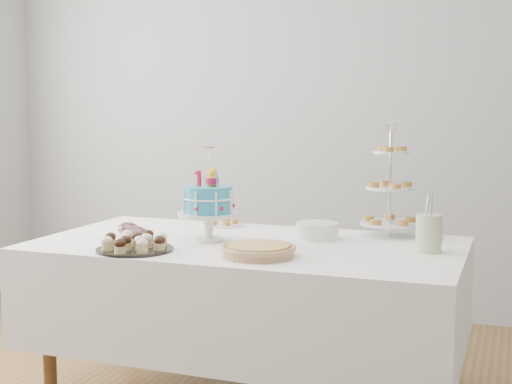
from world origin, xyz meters
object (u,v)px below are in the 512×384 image
(pastry_plate, at_px, (223,223))
(pie, at_px, (258,250))
(table, at_px, (247,291))
(tiered_stand, at_px, (390,189))
(birthday_cake, at_px, (208,216))
(jam_bowl_b, at_px, (128,229))
(utensil_pitcher, at_px, (429,232))
(cupcake_tray, at_px, (135,242))
(plate_stack, at_px, (317,231))
(jam_bowl_a, at_px, (136,234))

(pastry_plate, bearing_deg, pie, -56.64)
(table, relative_size, tiered_stand, 3.53)
(birthday_cake, distance_m, jam_bowl_b, 0.45)
(jam_bowl_b, relative_size, utensil_pitcher, 0.41)
(pie, distance_m, pastry_plate, 0.81)
(cupcake_tray, relative_size, pastry_plate, 1.55)
(utensil_pitcher, bearing_deg, jam_bowl_b, -167.26)
(pie, distance_m, jam_bowl_b, 0.82)
(pie, bearing_deg, tiered_stand, 58.17)
(tiered_stand, height_order, plate_stack, tiered_stand)
(table, distance_m, jam_bowl_a, 0.58)
(pastry_plate, bearing_deg, tiered_stand, 0.00)
(tiered_stand, bearing_deg, jam_bowl_b, -161.37)
(birthday_cake, height_order, cupcake_tray, birthday_cake)
(pie, distance_m, plate_stack, 0.49)
(birthday_cake, height_order, jam_bowl_a, birthday_cake)
(birthday_cake, height_order, jam_bowl_b, birthday_cake)
(pie, height_order, jam_bowl_a, jam_bowl_a)
(birthday_cake, bearing_deg, table, 11.98)
(cupcake_tray, height_order, plate_stack, plate_stack)
(cupcake_tray, xyz_separation_m, plate_stack, (0.66, 0.54, 0.00))
(cupcake_tray, distance_m, pastry_plate, 0.75)
(birthday_cake, xyz_separation_m, jam_bowl_a, (-0.32, -0.10, -0.09))
(tiered_stand, relative_size, plate_stack, 2.76)
(tiered_stand, distance_m, pastry_plate, 0.89)
(plate_stack, bearing_deg, jam_bowl_b, -167.24)
(utensil_pitcher, bearing_deg, cupcake_tray, -150.97)
(plate_stack, distance_m, jam_bowl_b, 0.91)
(plate_stack, bearing_deg, pastry_plate, 160.49)
(table, xyz_separation_m, pie, (0.16, -0.28, 0.26))
(birthday_cake, distance_m, pastry_plate, 0.45)
(cupcake_tray, relative_size, plate_stack, 1.68)
(plate_stack, xyz_separation_m, jam_bowl_a, (-0.78, -0.33, -0.01))
(jam_bowl_a, bearing_deg, jam_bowl_b, 132.46)
(pastry_plate, bearing_deg, birthday_cake, -75.54)
(pie, xyz_separation_m, tiered_stand, (0.42, 0.68, 0.20))
(pie, height_order, plate_stack, plate_stack)
(table, height_order, cupcake_tray, cupcake_tray)
(utensil_pitcher, bearing_deg, tiered_stand, 133.76)
(pastry_plate, relative_size, jam_bowl_b, 2.11)
(jam_bowl_a, bearing_deg, utensil_pitcher, 8.24)
(pie, height_order, pastry_plate, pie)
(tiered_stand, xyz_separation_m, plate_stack, (-0.30, -0.20, -0.19))
(tiered_stand, distance_m, jam_bowl_a, 1.22)
(cupcake_tray, distance_m, utensil_pitcher, 1.25)
(tiered_stand, bearing_deg, pastry_plate, 180.00)
(table, distance_m, cupcake_tray, 0.58)
(birthday_cake, height_order, utensil_pitcher, birthday_cake)
(birthday_cake, relative_size, utensil_pitcher, 1.76)
(cupcake_tray, xyz_separation_m, tiered_stand, (0.96, 0.74, 0.19))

